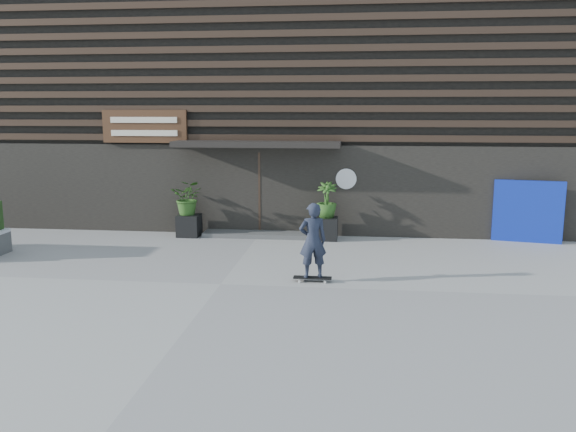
# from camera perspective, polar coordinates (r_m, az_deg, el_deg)

# --- Properties ---
(ground) EXTENTS (80.00, 80.00, 0.00)m
(ground) POSITION_cam_1_polar(r_m,az_deg,el_deg) (11.91, -6.57, -6.61)
(ground) COLOR #A09F98
(ground) RESTS_ON ground
(entrance_step) EXTENTS (3.00, 0.80, 0.12)m
(entrance_step) POSITION_cam_1_polar(r_m,az_deg,el_deg) (16.27, -2.92, -1.77)
(entrance_step) COLOR #484846
(entrance_step) RESTS_ON ground
(planter_pot_left) EXTENTS (0.60, 0.60, 0.60)m
(planter_pot_left) POSITION_cam_1_polar(r_m,az_deg,el_deg) (16.45, -9.59, -0.91)
(planter_pot_left) COLOR black
(planter_pot_left) RESTS_ON ground
(bamboo_left) EXTENTS (0.86, 0.75, 0.96)m
(bamboo_left) POSITION_cam_1_polar(r_m,az_deg,el_deg) (16.32, -9.67, 1.78)
(bamboo_left) COLOR #2D591E
(bamboo_left) RESTS_ON planter_pot_left
(planter_pot_right) EXTENTS (0.60, 0.60, 0.60)m
(planter_pot_right) POSITION_cam_1_polar(r_m,az_deg,el_deg) (15.83, 3.75, -1.23)
(planter_pot_right) COLOR black
(planter_pot_right) RESTS_ON ground
(bamboo_right) EXTENTS (0.54, 0.54, 0.96)m
(bamboo_right) POSITION_cam_1_polar(r_m,az_deg,el_deg) (15.69, 3.78, 1.57)
(bamboo_right) COLOR #2D591E
(bamboo_right) RESTS_ON planter_pot_right
(blue_tarp) EXTENTS (1.74, 0.46, 1.64)m
(blue_tarp) POSITION_cam_1_polar(r_m,az_deg,el_deg) (16.64, 22.30, 0.41)
(blue_tarp) COLOR #0B1E95
(blue_tarp) RESTS_ON ground
(building) EXTENTS (18.00, 11.00, 8.00)m
(building) POSITION_cam_1_polar(r_m,az_deg,el_deg) (21.23, -0.61, 11.71)
(building) COLOR black
(building) RESTS_ON ground
(skateboarder) EXTENTS (0.78, 0.50, 1.63)m
(skateboarder) POSITION_cam_1_polar(r_m,az_deg,el_deg) (11.80, 2.42, -2.43)
(skateboarder) COLOR black
(skateboarder) RESTS_ON ground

